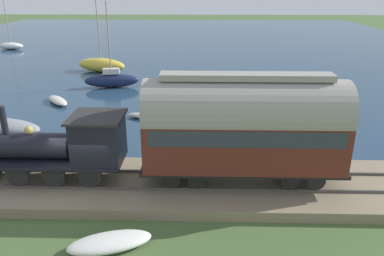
# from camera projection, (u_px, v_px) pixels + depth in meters

# --- Properties ---
(ground_plane) EXTENTS (200.00, 200.00, 0.00)m
(ground_plane) POSITION_uv_depth(u_px,v_px,m) (87.00, 190.00, 16.12)
(ground_plane) COLOR #476033
(harbor_water) EXTENTS (80.00, 80.00, 0.01)m
(harbor_water) POSITION_uv_depth(u_px,v_px,m) (169.00, 44.00, 55.92)
(harbor_water) COLOR navy
(harbor_water) RESTS_ON ground
(rail_embankment) EXTENTS (4.56, 56.00, 0.56)m
(rail_embankment) POSITION_uv_depth(u_px,v_px,m) (87.00, 184.00, 16.11)
(rail_embankment) COLOR #84755B
(rail_embankment) RESTS_ON ground
(steam_locomotive) EXTENTS (2.12, 6.02, 3.18)m
(steam_locomotive) POSITION_uv_depth(u_px,v_px,m) (70.00, 144.00, 15.44)
(steam_locomotive) COLOR black
(steam_locomotive) RESTS_ON rail_embankment
(passenger_coach) EXTENTS (2.50, 8.26, 4.57)m
(passenger_coach) POSITION_uv_depth(u_px,v_px,m) (244.00, 125.00, 14.94)
(passenger_coach) COLOR black
(passenger_coach) RESTS_ON rail_embankment
(sailboat_yellow) EXTENTS (3.22, 5.46, 7.16)m
(sailboat_yellow) POSITION_uv_depth(u_px,v_px,m) (101.00, 65.00, 37.65)
(sailboat_yellow) COLOR gold
(sailboat_yellow) RESTS_ON harbor_water
(sailboat_gray) EXTENTS (2.88, 5.45, 6.64)m
(sailboat_gray) POSITION_uv_depth(u_px,v_px,m) (1.00, 126.00, 22.01)
(sailboat_gray) COLOR gray
(sailboat_gray) RESTS_ON harbor_water
(sailboat_navy) EXTENTS (1.72, 4.69, 7.07)m
(sailboat_navy) POSITION_uv_depth(u_px,v_px,m) (112.00, 80.00, 31.92)
(sailboat_navy) COLOR #192347
(sailboat_navy) RESTS_ON harbor_water
(sailboat_white) EXTENTS (2.00, 3.67, 8.94)m
(sailboat_white) POSITION_uv_depth(u_px,v_px,m) (11.00, 45.00, 50.76)
(sailboat_white) COLOR white
(sailboat_white) RESTS_ON harbor_water
(rowboat_far_out) EXTENTS (1.72, 3.06, 0.36)m
(rowboat_far_out) POSITION_uv_depth(u_px,v_px,m) (149.00, 117.00, 24.49)
(rowboat_far_out) COLOR #B7B2A3
(rowboat_far_out) RESTS_ON harbor_water
(rowboat_mid_harbor) EXTENTS (1.91, 2.15, 0.43)m
(rowboat_mid_harbor) POSITION_uv_depth(u_px,v_px,m) (255.00, 112.00, 25.16)
(rowboat_mid_harbor) COLOR beige
(rowboat_mid_harbor) RESTS_ON harbor_water
(rowboat_near_shore) EXTENTS (2.28, 2.53, 0.38)m
(rowboat_near_shore) POSITION_uv_depth(u_px,v_px,m) (272.00, 142.00, 20.52)
(rowboat_near_shore) COLOR silver
(rowboat_near_shore) RESTS_ON harbor_water
(rowboat_off_pier) EXTENTS (2.82, 2.53, 0.42)m
(rowboat_off_pier) POSITION_uv_depth(u_px,v_px,m) (58.00, 101.00, 27.76)
(rowboat_off_pier) COLOR beige
(rowboat_off_pier) RESTS_ON harbor_water
(beached_dinghy) EXTENTS (1.88, 3.00, 0.44)m
(beached_dinghy) POSITION_uv_depth(u_px,v_px,m) (110.00, 242.00, 12.50)
(beached_dinghy) COLOR silver
(beached_dinghy) RESTS_ON ground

